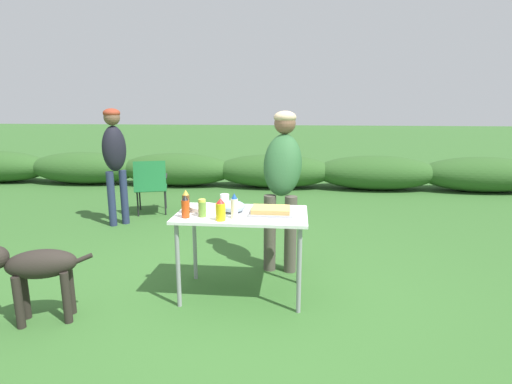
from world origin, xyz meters
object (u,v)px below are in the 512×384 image
object	(u,v)px
beer_bottle	(186,202)
standing_person_with_beanie	(114,153)
mixing_bowl	(233,206)
relish_jar	(202,208)
mayo_bottle	(234,206)
camp_chair_green_behind_table	(151,184)
plate_stack	(204,208)
dog	(35,268)
food_tray	(271,211)
mustard_bottle	(221,210)
paper_cup_stack	(225,200)
folding_table	(242,222)
hot_sauce_bottle	(185,207)
standing_person_in_dark_puffer	(282,173)

from	to	relation	value
beer_bottle	standing_person_with_beanie	bearing A→B (deg)	128.03
mixing_bowl	relish_jar	world-z (taller)	relish_jar
mayo_bottle	mixing_bowl	bearing A→B (deg)	103.65
camp_chair_green_behind_table	plate_stack	bearing A→B (deg)	-77.78
plate_stack	dog	size ratio (longest dim) A/B	0.31
food_tray	dog	size ratio (longest dim) A/B	0.46
mayo_bottle	mustard_bottle	bearing A→B (deg)	-142.33
relish_jar	standing_person_with_beanie	world-z (taller)	standing_person_with_beanie
plate_stack	food_tray	bearing A→B (deg)	-4.66
food_tray	camp_chair_green_behind_table	bearing A→B (deg)	128.62
food_tray	mayo_bottle	world-z (taller)	mayo_bottle
relish_jar	standing_person_with_beanie	size ratio (longest dim) A/B	0.09
camp_chair_green_behind_table	mustard_bottle	bearing A→B (deg)	-77.15
relish_jar	paper_cup_stack	bearing A→B (deg)	72.76
mixing_bowl	mayo_bottle	world-z (taller)	mayo_bottle
mixing_bowl	standing_person_with_beanie	world-z (taller)	standing_person_with_beanie
food_tray	plate_stack	bearing A→B (deg)	175.34
mixing_bowl	mustard_bottle	distance (m)	0.27
dog	relish_jar	bearing A→B (deg)	-87.90
folding_table	paper_cup_stack	bearing A→B (deg)	128.81
folding_table	food_tray	size ratio (longest dim) A/B	3.07
plate_stack	standing_person_with_beanie	size ratio (longest dim) A/B	0.15
paper_cup_stack	plate_stack	bearing A→B (deg)	-129.31
mixing_bowl	mustard_bottle	world-z (taller)	mustard_bottle
mixing_bowl	hot_sauce_bottle	distance (m)	0.41
food_tray	mixing_bowl	xyz separation A→B (m)	(-0.33, 0.03, 0.02)
mayo_bottle	camp_chair_green_behind_table	size ratio (longest dim) A/B	0.25
plate_stack	standing_person_with_beanie	bearing A→B (deg)	131.74
mustard_bottle	standing_person_with_beanie	size ratio (longest dim) A/B	0.11
food_tray	plate_stack	distance (m)	0.59
folding_table	standing_person_in_dark_puffer	xyz separation A→B (m)	(0.31, 0.66, 0.32)
plate_stack	standing_person_in_dark_puffer	bearing A→B (deg)	42.85
food_tray	paper_cup_stack	bearing A→B (deg)	151.84
relish_jar	beer_bottle	distance (m)	0.19
standing_person_with_beanie	beer_bottle	bearing A→B (deg)	-94.31
food_tray	paper_cup_stack	distance (m)	0.49
mixing_bowl	paper_cup_stack	world-z (taller)	paper_cup_stack
dog	camp_chair_green_behind_table	distance (m)	3.09
food_tray	standing_person_in_dark_puffer	xyz separation A→B (m)	(0.07, 0.66, 0.21)
food_tray	relish_jar	xyz separation A→B (m)	(-0.55, -0.14, 0.05)
plate_stack	paper_cup_stack	bearing A→B (deg)	50.69
folding_table	camp_chair_green_behind_table	distance (m)	3.03
plate_stack	hot_sauce_bottle	world-z (taller)	hot_sauce_bottle
mixing_bowl	standing_person_in_dark_puffer	xyz separation A→B (m)	(0.40, 0.63, 0.19)
mixing_bowl	standing_person_with_beanie	xyz separation A→B (m)	(-1.91, 1.87, 0.22)
food_tray	paper_cup_stack	xyz separation A→B (m)	(-0.43, 0.23, 0.03)
standing_person_with_beanie	mustard_bottle	bearing A→B (deg)	-91.37
food_tray	beer_bottle	world-z (taller)	beer_bottle
beer_bottle	standing_person_with_beanie	world-z (taller)	standing_person_with_beanie
relish_jar	standing_person_in_dark_puffer	world-z (taller)	standing_person_in_dark_puffer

